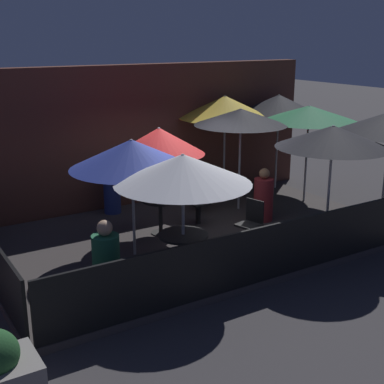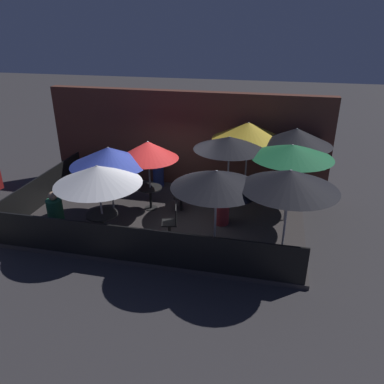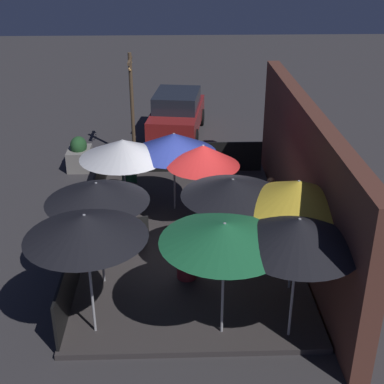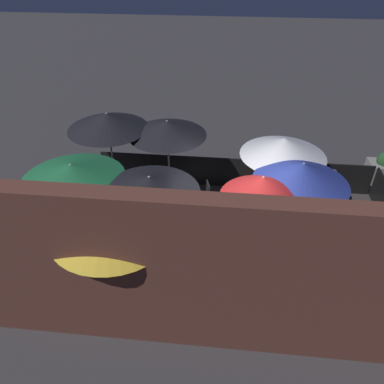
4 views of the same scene
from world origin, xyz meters
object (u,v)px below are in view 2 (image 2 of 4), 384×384
at_px(patio_umbrella_2, 292,151).
at_px(patron_2, 222,208).
at_px(patio_umbrella_0, 148,150).
at_px(patio_umbrella_4, 216,179).
at_px(patio_chair_1, 172,221).
at_px(patio_umbrella_3, 248,131).
at_px(patio_chair_0, 203,187).
at_px(patio_umbrella_8, 229,143).
at_px(patio_umbrella_1, 98,175).
at_px(patio_umbrella_6, 296,137).
at_px(patio_umbrella_7, 290,180).
at_px(patio_chair_2, 183,196).
at_px(patron_1, 56,215).
at_px(patio_umbrella_5, 109,156).
at_px(patron_0, 158,172).
at_px(dining_table_0, 150,192).
at_px(dining_table_1, 103,219).

relative_size(patio_umbrella_2, patron_2, 1.99).
distance_m(patio_umbrella_0, patio_umbrella_4, 3.27).
bearing_deg(patio_chair_1, patio_umbrella_3, -131.37).
distance_m(patio_chair_0, patron_2, 1.52).
height_order(patio_umbrella_4, patio_chair_0, patio_umbrella_4).
relative_size(patio_umbrella_8, patio_chair_1, 2.55).
bearing_deg(patio_umbrella_1, patio_umbrella_8, 39.52).
bearing_deg(patron_2, patio_umbrella_6, -32.64).
relative_size(patio_umbrella_0, patio_chair_0, 2.29).
xyz_separation_m(patio_umbrella_4, patio_umbrella_7, (1.59, 0.02, 0.13)).
height_order(patio_umbrella_4, patio_chair_2, patio_umbrella_4).
distance_m(patio_umbrella_7, patio_chair_0, 4.29).
distance_m(patio_umbrella_7, patio_umbrella_8, 3.15).
height_order(patio_umbrella_3, patron_1, patio_umbrella_3).
relative_size(patio_umbrella_3, patron_1, 1.98).
xyz_separation_m(patio_umbrella_5, patron_1, (-1.09, -1.29, -1.34)).
bearing_deg(patio_umbrella_1, patron_0, 84.45).
xyz_separation_m(patio_umbrella_2, dining_table_0, (-4.07, -0.15, -1.57)).
bearing_deg(patio_umbrella_4, patio_umbrella_7, 0.62).
height_order(patio_umbrella_3, patio_chair_1, patio_umbrella_3).
bearing_deg(patio_umbrella_7, patio_umbrella_0, 150.90).
bearing_deg(patio_umbrella_4, patio_umbrella_0, 136.88).
xyz_separation_m(patio_umbrella_7, patron_1, (-6.00, 0.23, -1.69)).
relative_size(patio_umbrella_2, patron_0, 1.99).
bearing_deg(patron_1, patio_umbrella_3, 120.83).
distance_m(patio_umbrella_4, dining_table_0, 3.61).
xyz_separation_m(patron_0, patron_1, (-1.73, -3.73, 0.04)).
distance_m(patio_umbrella_8, patron_0, 3.33).
bearing_deg(patio_chair_1, patio_umbrella_7, 152.31).
height_order(patio_chair_1, patron_0, patron_0).
relative_size(dining_table_1, patron_1, 0.66).
xyz_separation_m(patio_umbrella_6, patio_chair_2, (-3.19, -1.30, -1.69)).
height_order(patio_umbrella_1, patio_umbrella_4, patio_umbrella_4).
bearing_deg(patio_umbrella_7, patio_umbrella_4, -179.38).
height_order(patio_umbrella_5, dining_table_1, patio_umbrella_5).
xyz_separation_m(patio_umbrella_7, patio_chair_1, (-2.87, 0.68, -1.74)).
xyz_separation_m(patio_umbrella_0, patio_umbrella_2, (4.07, 0.15, 0.21)).
xyz_separation_m(dining_table_0, patio_chair_1, (1.11, -1.53, -0.06)).
bearing_deg(patron_1, patron_0, 148.39).
bearing_deg(patio_umbrella_1, patio_umbrella_4, -4.64).
bearing_deg(dining_table_1, patio_chair_2, 51.01).
height_order(patio_umbrella_6, patio_chair_1, patio_umbrella_6).
relative_size(patio_umbrella_1, patron_0, 1.91).
height_order(patio_umbrella_2, dining_table_1, patio_umbrella_2).
height_order(patio_umbrella_0, patio_umbrella_4, patio_umbrella_4).
distance_m(patio_umbrella_8, patio_chair_2, 2.12).
bearing_deg(patio_chair_2, patio_umbrella_2, 176.62).
bearing_deg(patron_2, patio_umbrella_4, -163.56).
relative_size(dining_table_0, patio_chair_1, 0.79).
relative_size(patio_umbrella_1, patio_umbrella_7, 0.90).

